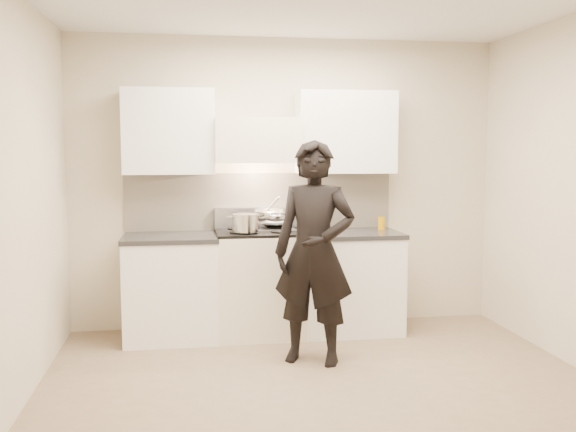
{
  "coord_description": "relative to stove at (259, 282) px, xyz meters",
  "views": [
    {
      "loc": [
        -0.93,
        -4.23,
        1.66
      ],
      "look_at": [
        -0.09,
        1.05,
        1.11
      ],
      "focal_mm": 40.0,
      "sensor_mm": 36.0,
      "label": 1
    }
  ],
  "objects": [
    {
      "name": "counter_right",
      "position": [
        0.83,
        0.0,
        -0.01
      ],
      "size": [
        0.92,
        0.67,
        0.92
      ],
      "color": "white",
      "rests_on": "ground"
    },
    {
      "name": "oil_glass",
      "position": [
        1.17,
        0.12,
        0.51
      ],
      "size": [
        0.07,
        0.07,
        0.12
      ],
      "color": "#C48804",
      "rests_on": "counter_right"
    },
    {
      "name": "utensil_crock",
      "position": [
        0.58,
        0.25,
        0.55
      ],
      "size": [
        0.12,
        0.12,
        0.33
      ],
      "color": "#A4A5B5",
      "rests_on": "counter_right"
    },
    {
      "name": "counter_left",
      "position": [
        -0.78,
        0.0,
        -0.01
      ],
      "size": [
        0.82,
        0.67,
        0.92
      ],
      "color": "white",
      "rests_on": "ground"
    },
    {
      "name": "person",
      "position": [
        0.34,
        -0.83,
        0.4
      ],
      "size": [
        0.75,
        0.65,
        1.74
      ],
      "primitive_type": "imported",
      "rotation": [
        0.0,
        0.0,
        -0.43
      ],
      "color": "black",
      "rests_on": "ground"
    },
    {
      "name": "room_shell",
      "position": [
        0.24,
        -1.05,
        1.12
      ],
      "size": [
        4.04,
        3.54,
        2.7
      ],
      "color": "beige",
      "rests_on": "ground"
    },
    {
      "name": "stock_pot",
      "position": [
        -0.13,
        -0.14,
        0.56
      ],
      "size": [
        0.33,
        0.25,
        0.15
      ],
      "color": "silver",
      "rests_on": "stove"
    },
    {
      "name": "ground_plane",
      "position": [
        0.3,
        -1.42,
        -0.47
      ],
      "size": [
        4.0,
        4.0,
        0.0
      ],
      "primitive_type": "plane",
      "color": "#8B725A"
    },
    {
      "name": "stove",
      "position": [
        0.0,
        0.0,
        0.0
      ],
      "size": [
        0.76,
        0.65,
        0.96
      ],
      "color": "white",
      "rests_on": "ground"
    },
    {
      "name": "spice_jar",
      "position": [
        0.63,
        0.13,
        0.49
      ],
      "size": [
        0.04,
        0.04,
        0.09
      ],
      "color": "orange",
      "rests_on": "counter_right"
    },
    {
      "name": "wok",
      "position": [
        0.16,
        0.14,
        0.59
      ],
      "size": [
        0.38,
        0.45,
        0.3
      ],
      "color": "silver",
      "rests_on": "stove"
    }
  ]
}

